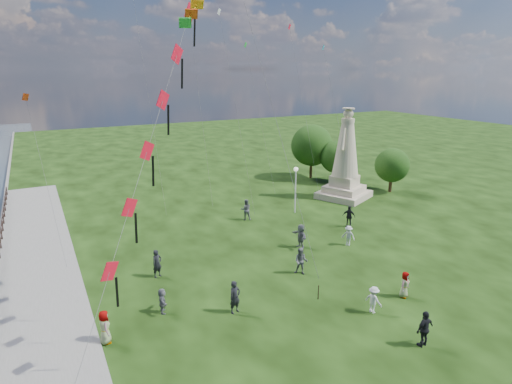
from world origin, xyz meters
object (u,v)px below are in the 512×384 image
person_1 (301,261)px  person_10 (105,327)px  statue (345,165)px  person_7 (246,210)px  person_0 (235,297)px  person_8 (348,236)px  lamppost (296,180)px  person_4 (405,285)px  person_5 (162,301)px  person_11 (301,236)px  person_6 (157,264)px  person_9 (349,216)px  person_3 (425,329)px  person_2 (373,300)px

person_1 → person_10: bearing=-128.9°
statue → person_7: statue is taller
person_0 → person_8: size_ratio=1.21×
lamppost → person_4: size_ratio=2.74×
person_5 → person_11: person_11 is taller
person_1 → person_6: 9.37m
person_4 → person_5: bearing=138.5°
person_7 → person_9: person_7 is taller
person_3 → person_10: bearing=-32.8°
statue → person_0: 24.56m
statue → person_2: 22.43m
person_0 → person_4: size_ratio=1.18×
person_1 → person_4: bearing=-11.3°
person_5 → person_10: 3.54m
person_3 → person_4: 4.70m
person_11 → person_7: bearing=-173.6°
statue → person_6: statue is taller
person_8 → person_10: 18.95m
lamppost → person_11: 8.49m
person_6 → person_5: bearing=-122.1°
person_11 → person_8: bearing=68.8°
person_1 → person_7: size_ratio=0.95×
person_2 → person_10: person_10 is taller
person_11 → person_10: bearing=-70.6°
lamppost → person_11: size_ratio=2.37×
person_3 → person_7: 20.36m
person_8 → statue: bearing=109.8°
person_6 → statue: bearing=0.8°
person_10 → person_3: bearing=-120.4°
person_8 → person_5: bearing=-112.9°
person_0 → person_3: size_ratio=1.00×
person_4 → person_10: size_ratio=0.92×
person_0 → person_8: 12.54m
person_0 → person_7: size_ratio=0.99×
person_1 → person_9: size_ratio=0.98×
lamppost → person_7: lamppost is taller
person_3 → person_9: 16.45m
lamppost → person_6: (-14.94, -6.75, -2.24)m
lamppost → person_10: (-19.11, -12.45, -2.31)m
person_6 → person_7: bearing=15.4°
person_3 → person_5: 13.69m
person_0 → person_3: 9.80m
lamppost → person_4: (-2.72, -16.11, -2.37)m
person_11 → person_6: bearing=-92.1°
person_4 → person_8: person_4 is taller
person_0 → person_2: bearing=-40.0°
person_5 → person_6: size_ratio=0.78×
person_2 → person_9: 13.54m
person_1 → person_3: size_ratio=0.97×
person_0 → person_10: (-6.82, 0.50, -0.08)m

